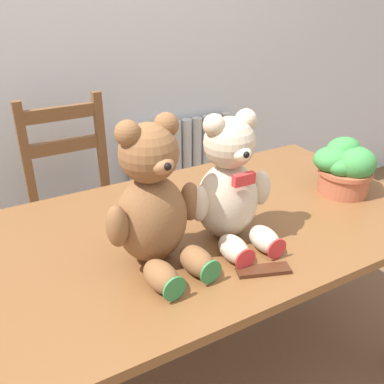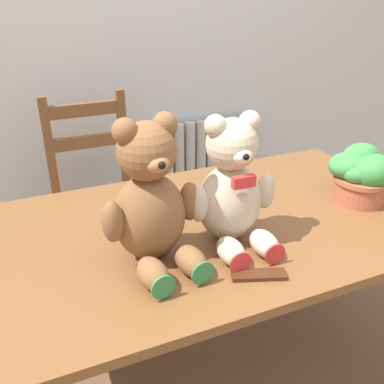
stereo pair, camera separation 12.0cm
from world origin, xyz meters
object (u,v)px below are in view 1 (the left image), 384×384
at_px(wooden_chair_behind, 80,212).
at_px(teddy_bear_left, 154,204).
at_px(teddy_bear_right, 230,187).
at_px(potted_plant, 346,166).
at_px(chocolate_bar, 263,270).

distance_m(wooden_chair_behind, teddy_bear_left, 0.95).
xyz_separation_m(teddy_bear_right, potted_plant, (0.55, 0.05, -0.06)).
height_order(teddy_bear_right, chocolate_bar, teddy_bear_right).
relative_size(teddy_bear_left, chocolate_bar, 2.85).
bearing_deg(teddy_bear_right, teddy_bear_left, 1.40).
bearing_deg(teddy_bear_left, wooden_chair_behind, -96.81).
height_order(teddy_bear_left, potted_plant, teddy_bear_left).
bearing_deg(teddy_bear_right, wooden_chair_behind, -72.66).
bearing_deg(teddy_bear_left, potted_plant, 176.99).
bearing_deg(chocolate_bar, teddy_bear_right, 84.76).
relative_size(wooden_chair_behind, potted_plant, 4.52).
bearing_deg(potted_plant, teddy_bear_left, -176.33).
bearing_deg(wooden_chair_behind, chocolate_bar, 102.18).
bearing_deg(chocolate_bar, potted_plant, 23.74).
distance_m(teddy_bear_left, teddy_bear_right, 0.25).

